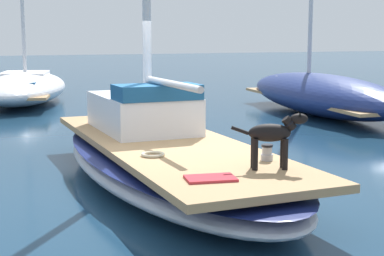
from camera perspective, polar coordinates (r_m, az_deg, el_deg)
name	(u,v)px	position (r m, az deg, el deg)	size (l,w,h in m)	color
ground_plane	(167,183)	(9.23, -2.42, -5.31)	(120.00, 120.00, 0.00)	navy
sailboat_main	(167,162)	(9.15, -2.44, -3.28)	(2.54, 7.25, 0.66)	#B2B7C1
cabin_house	(144,110)	(10.08, -4.66, 1.70)	(1.41, 2.23, 0.84)	silver
dog_black	(273,135)	(7.21, 7.86, -0.64)	(0.91, 0.41, 0.70)	black
deck_winch	(267,153)	(7.74, 7.24, -2.40)	(0.16, 0.16, 0.21)	#B7B7BC
coiled_rope	(153,154)	(7.98, -3.79, -2.57)	(0.32, 0.32, 0.04)	beige
deck_towel	(211,178)	(6.69, 1.80, -4.87)	(0.56, 0.36, 0.03)	#C6333D
moored_boat_starboard_side	(321,93)	(17.44, 12.36, 3.28)	(3.22, 8.07, 8.18)	navy
moored_boat_far_astern	(23,87)	(20.74, -16.02, 3.82)	(4.49, 7.57, 5.99)	white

